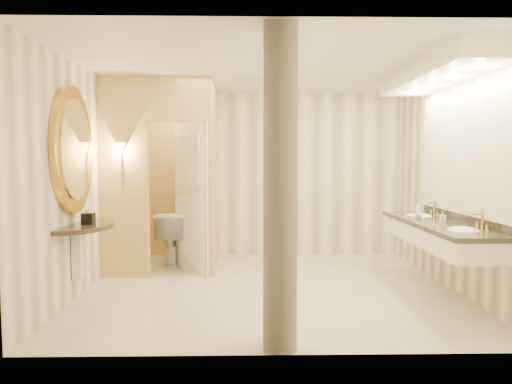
% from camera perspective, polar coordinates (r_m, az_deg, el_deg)
% --- Properties ---
extents(floor, '(4.50, 4.50, 0.00)m').
position_cam_1_polar(floor, '(5.84, 1.67, -11.78)').
color(floor, white).
rests_on(floor, ground).
extents(ceiling, '(4.50, 4.50, 0.00)m').
position_cam_1_polar(ceiling, '(5.73, 1.73, 15.18)').
color(ceiling, silver).
rests_on(ceiling, wall_back).
extents(wall_back, '(4.50, 0.02, 2.70)m').
position_cam_1_polar(wall_back, '(7.62, 0.97, 2.21)').
color(wall_back, white).
rests_on(wall_back, floor).
extents(wall_front, '(4.50, 0.02, 2.70)m').
position_cam_1_polar(wall_front, '(3.63, 3.23, 0.23)').
color(wall_front, white).
rests_on(wall_front, floor).
extents(wall_left, '(0.02, 4.00, 2.70)m').
position_cam_1_polar(wall_left, '(5.96, -20.47, 1.45)').
color(wall_left, white).
rests_on(wall_left, floor).
extents(wall_right, '(0.02, 4.00, 2.70)m').
position_cam_1_polar(wall_right, '(6.16, 23.11, 1.46)').
color(wall_right, white).
rests_on(wall_right, floor).
extents(toilet_closet, '(1.50, 1.55, 2.70)m').
position_cam_1_polar(toilet_closet, '(6.64, -8.55, 2.20)').
color(toilet_closet, '#E3D677').
rests_on(toilet_closet, floor).
extents(wall_sconce, '(0.14, 0.14, 0.42)m').
position_cam_1_polar(wall_sconce, '(6.27, -16.43, 5.15)').
color(wall_sconce, gold).
rests_on(wall_sconce, toilet_closet).
extents(vanity, '(0.75, 2.42, 2.09)m').
position_cam_1_polar(vanity, '(5.68, 22.34, 4.10)').
color(vanity, white).
rests_on(vanity, floor).
extents(console_shelf, '(1.08, 1.08, 1.99)m').
position_cam_1_polar(console_shelf, '(5.47, -21.88, 1.20)').
color(console_shelf, black).
rests_on(console_shelf, floor).
extents(pillar, '(0.28, 0.28, 2.70)m').
position_cam_1_polar(pillar, '(3.83, 2.93, 0.42)').
color(pillar, white).
rests_on(pillar, floor).
extents(tissue_box, '(0.13, 0.13, 0.12)m').
position_cam_1_polar(tissue_box, '(5.44, -20.22, -3.13)').
color(tissue_box, black).
rests_on(tissue_box, console_shelf).
extents(toilet, '(0.49, 0.81, 0.81)m').
position_cam_1_polar(toilet, '(7.09, -10.20, -5.68)').
color(toilet, white).
rests_on(toilet, floor).
extents(soap_bottle_a, '(0.07, 0.07, 0.13)m').
position_cam_1_polar(soap_bottle_a, '(5.65, 22.28, -2.88)').
color(soap_bottle_a, beige).
rests_on(soap_bottle_a, vanity).
extents(soap_bottle_b, '(0.10, 0.10, 0.10)m').
position_cam_1_polar(soap_bottle_b, '(5.97, 19.72, -2.60)').
color(soap_bottle_b, silver).
rests_on(soap_bottle_b, vanity).
extents(soap_bottle_c, '(0.08, 0.08, 0.18)m').
position_cam_1_polar(soap_bottle_c, '(6.06, 19.61, -2.12)').
color(soap_bottle_c, '#C6B28C').
rests_on(soap_bottle_c, vanity).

